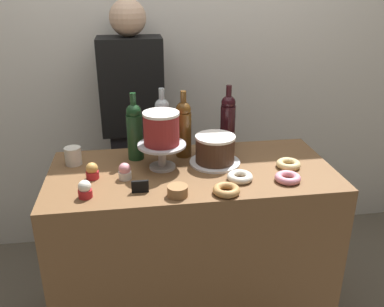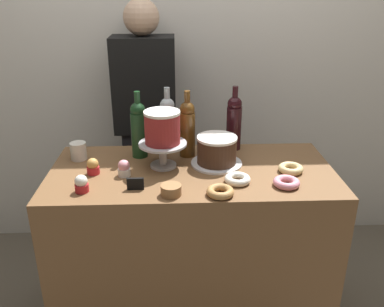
% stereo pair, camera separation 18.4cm
% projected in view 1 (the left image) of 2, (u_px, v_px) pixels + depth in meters
% --- Properties ---
extents(back_wall, '(6.00, 0.05, 2.60)m').
position_uv_depth(back_wall, '(171.00, 48.00, 2.52)').
color(back_wall, silver).
rests_on(back_wall, ground_plane).
extents(display_counter, '(1.30, 0.61, 0.89)m').
position_uv_depth(display_counter, '(192.00, 250.00, 2.05)').
color(display_counter, brown).
rests_on(display_counter, ground_plane).
extents(cake_stand_pedestal, '(0.22, 0.22, 0.12)m').
position_uv_depth(cake_stand_pedestal, '(162.00, 152.00, 1.86)').
color(cake_stand_pedestal, '#B2B2B7').
rests_on(cake_stand_pedestal, display_counter).
extents(white_layer_cake, '(0.16, 0.16, 0.15)m').
position_uv_depth(white_layer_cake, '(161.00, 128.00, 1.82)').
color(white_layer_cake, maroon).
rests_on(white_layer_cake, cake_stand_pedestal).
extents(silver_serving_platter, '(0.24, 0.24, 0.01)m').
position_uv_depth(silver_serving_platter, '(215.00, 162.00, 1.94)').
color(silver_serving_platter, white).
rests_on(silver_serving_platter, display_counter).
extents(chocolate_round_cake, '(0.19, 0.19, 0.13)m').
position_uv_depth(chocolate_round_cake, '(215.00, 149.00, 1.91)').
color(chocolate_round_cake, '#3D2619').
rests_on(chocolate_round_cake, silver_serving_platter).
extents(wine_bottle_amber, '(0.08, 0.08, 0.33)m').
position_uv_depth(wine_bottle_amber, '(184.00, 128.00, 1.97)').
color(wine_bottle_amber, '#5B3814').
rests_on(wine_bottle_amber, display_counter).
extents(wine_bottle_green, '(0.08, 0.08, 0.33)m').
position_uv_depth(wine_bottle_green, '(135.00, 130.00, 1.94)').
color(wine_bottle_green, '#193D1E').
rests_on(wine_bottle_green, display_counter).
extents(wine_bottle_dark_red, '(0.08, 0.08, 0.33)m').
position_uv_depth(wine_bottle_dark_red, '(228.00, 120.00, 2.08)').
color(wine_bottle_dark_red, black).
rests_on(wine_bottle_dark_red, display_counter).
extents(wine_bottle_clear, '(0.08, 0.08, 0.33)m').
position_uv_depth(wine_bottle_clear, '(162.00, 124.00, 2.02)').
color(wine_bottle_clear, '#B2BCC1').
rests_on(wine_bottle_clear, display_counter).
extents(cupcake_vanilla, '(0.06, 0.06, 0.07)m').
position_uv_depth(cupcake_vanilla, '(85.00, 189.00, 1.62)').
color(cupcake_vanilla, red).
rests_on(cupcake_vanilla, display_counter).
extents(cupcake_strawberry, '(0.06, 0.06, 0.07)m').
position_uv_depth(cupcake_strawberry, '(125.00, 172.00, 1.77)').
color(cupcake_strawberry, white).
rests_on(cupcake_strawberry, display_counter).
extents(cupcake_caramel, '(0.06, 0.06, 0.07)m').
position_uv_depth(cupcake_caramel, '(92.00, 171.00, 1.78)').
color(cupcake_caramel, red).
rests_on(cupcake_caramel, display_counter).
extents(donut_glazed, '(0.11, 0.11, 0.03)m').
position_uv_depth(donut_glazed, '(288.00, 164.00, 1.89)').
color(donut_glazed, '#E0C17F').
rests_on(donut_glazed, display_counter).
extents(donut_maple, '(0.11, 0.11, 0.03)m').
position_uv_depth(donut_maple, '(226.00, 190.00, 1.66)').
color(donut_maple, '#B27F47').
rests_on(donut_maple, display_counter).
extents(donut_pink, '(0.11, 0.11, 0.03)m').
position_uv_depth(donut_pink, '(288.00, 178.00, 1.76)').
color(donut_pink, pink).
rests_on(donut_pink, display_counter).
extents(donut_sugar, '(0.11, 0.11, 0.03)m').
position_uv_depth(donut_sugar, '(240.00, 177.00, 1.77)').
color(donut_sugar, silver).
rests_on(donut_sugar, display_counter).
extents(cookie_stack, '(0.08, 0.08, 0.04)m').
position_uv_depth(cookie_stack, '(178.00, 191.00, 1.64)').
color(cookie_stack, olive).
rests_on(cookie_stack, display_counter).
extents(price_sign_chalkboard, '(0.07, 0.01, 0.05)m').
position_uv_depth(price_sign_chalkboard, '(140.00, 187.00, 1.66)').
color(price_sign_chalkboard, black).
rests_on(price_sign_chalkboard, display_counter).
extents(coffee_cup_ceramic, '(0.08, 0.08, 0.08)m').
position_uv_depth(coffee_cup_ceramic, '(73.00, 156.00, 1.91)').
color(coffee_cup_ceramic, silver).
rests_on(coffee_cup_ceramic, display_counter).
extents(barista_figure, '(0.36, 0.22, 1.60)m').
position_uv_depth(barista_figure, '(134.00, 133.00, 2.46)').
color(barista_figure, black).
rests_on(barista_figure, ground_plane).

